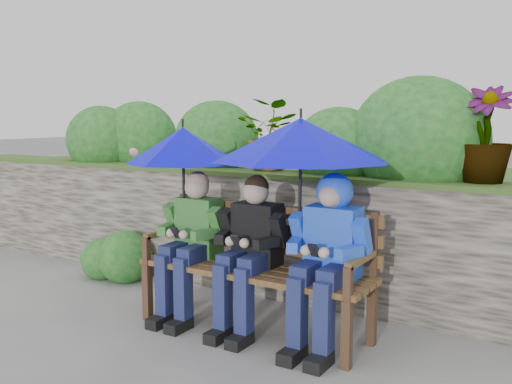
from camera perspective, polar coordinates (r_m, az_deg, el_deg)
The scene contains 8 objects.
ground at distance 4.22m, azimuth -0.73°, elevation -13.04°, with size 60.00×60.00×0.00m, color slate.
garden_backdrop at distance 5.47m, azimuth 8.21°, elevation -1.85°, with size 8.00×2.85×1.83m.
park_bench at distance 3.99m, azimuth 0.30°, elevation -6.72°, with size 1.67×0.49×0.88m.
boy_left at distance 4.20m, azimuth -6.50°, elevation -4.52°, with size 0.48×0.56×1.09m.
boy_middle at distance 3.92m, azimuth -0.61°, elevation -5.37°, with size 0.48×0.56×1.09m.
boy_right at distance 3.64m, azimuth 7.16°, elevation -5.44°, with size 0.51×0.62×1.13m.
umbrella_left at distance 4.20m, azimuth -7.31°, elevation 4.65°, with size 0.83×0.83×0.79m.
umbrella_right at distance 3.68m, azimuth 4.48°, elevation 5.23°, with size 1.17×1.17×0.84m.
Camera 1 is at (2.11, -3.34, 1.49)m, focal length 40.00 mm.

